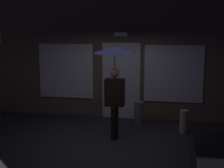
% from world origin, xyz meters
% --- Properties ---
extents(ground_plane, '(18.00, 18.00, 0.00)m').
position_xyz_m(ground_plane, '(0.00, 0.00, 0.00)').
color(ground_plane, '#26262B').
extents(building_facade, '(10.91, 0.48, 4.39)m').
position_xyz_m(building_facade, '(-0.00, 2.35, 2.18)').
color(building_facade, brown).
rests_on(building_facade, ground).
extents(person_with_umbrella, '(1.01, 1.01, 2.22)m').
position_xyz_m(person_with_umbrella, '(0.13, 0.40, 1.61)').
color(person_with_umbrella, black).
rests_on(person_with_umbrella, ground).
extents(sidewalk_bollard, '(0.20, 0.20, 0.60)m').
position_xyz_m(sidewalk_bollard, '(1.78, 1.10, 0.30)').
color(sidewalk_bollard, '#B2A899').
rests_on(sidewalk_bollard, ground).
extents(sidewalk_bollard_2, '(0.27, 0.27, 0.66)m').
position_xyz_m(sidewalk_bollard_2, '(0.60, 1.53, 0.33)').
color(sidewalk_bollard_2, slate).
rests_on(sidewalk_bollard_2, ground).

